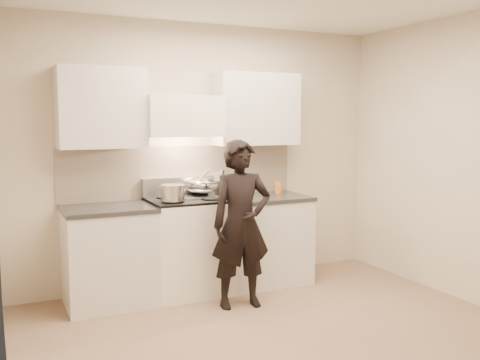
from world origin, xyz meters
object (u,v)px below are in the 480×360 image
counter_right (263,239)px  wok (202,185)px  person (241,224)px  stove (188,246)px  utensil_crock (223,188)px

counter_right → wok: (-0.63, 0.13, 0.59)m
counter_right → person: bearing=-132.1°
stove → utensil_crock: bearing=24.0°
wok → utensil_crock: wok is taller
wok → person: (0.11, -0.71, -0.28)m
wok → utensil_crock: size_ratio=1.58×
wok → utensil_crock: 0.28m
utensil_crock → wok: bearing=-163.5°
stove → counter_right: bearing=0.0°
utensil_crock → counter_right: bearing=-29.1°
stove → wok: 0.63m
stove → person: person is taller
counter_right → utensil_crock: bearing=150.9°
stove → wok: wok is taller
wok → person: bearing=-81.5°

